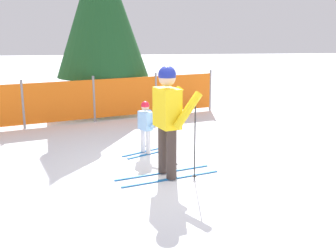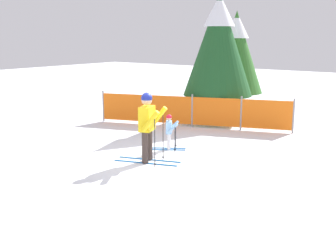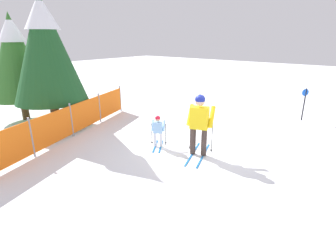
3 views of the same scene
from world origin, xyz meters
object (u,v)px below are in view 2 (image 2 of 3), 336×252
(skier_child, at_px, (169,129))
(conifer_far, at_px, (236,51))
(safety_fence, at_px, (192,111))
(conifer_near, at_px, (219,43))
(skier_adult, at_px, (148,121))

(skier_child, relative_size, conifer_far, 0.24)
(safety_fence, bearing_deg, skier_child, -68.54)
(conifer_far, xyz_separation_m, conifer_near, (0.28, -1.88, 0.35))
(skier_child, distance_m, conifer_far, 6.57)
(skier_child, height_order, conifer_near, conifer_near)
(skier_adult, xyz_separation_m, safety_fence, (-1.40, 4.17, -0.48))
(skier_child, distance_m, conifer_near, 4.95)
(skier_adult, height_order, conifer_far, conifer_far)
(skier_adult, distance_m, skier_child, 1.40)
(skier_adult, relative_size, conifer_near, 0.38)
(conifer_far, bearing_deg, skier_child, -78.87)
(safety_fence, xyz_separation_m, conifer_near, (0.20, 1.40, 2.32))
(skier_adult, relative_size, skier_child, 1.76)
(skier_child, distance_m, safety_fence, 3.09)
(skier_adult, bearing_deg, conifer_far, 82.16)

